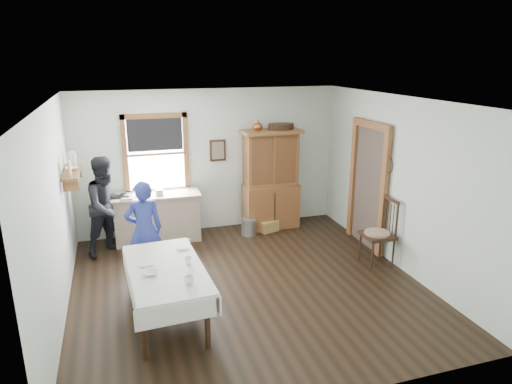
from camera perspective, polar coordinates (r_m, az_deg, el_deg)
The scene contains 20 objects.
room at distance 6.39m, azimuth -1.18°, elevation -0.83°, with size 5.01×5.01×2.70m.
window at distance 8.51m, azimuth -12.42°, elevation 5.21°, with size 1.18×0.07×1.48m.
doorway at distance 8.16m, azimuth 13.88°, elevation 1.21°, with size 0.09×1.14×2.22m.
wall_shelf at distance 7.62m, azimuth -22.02°, elevation 2.56°, with size 0.24×1.00×0.44m.
framed_picture at distance 8.69m, azimuth -4.79°, elevation 5.20°, with size 0.30×0.04×0.40m, color #362112.
rug_beater at distance 7.58m, azimuth 16.26°, elevation 4.20°, with size 0.27×0.27×0.01m, color black.
work_counter at distance 8.51m, azimuth -12.20°, elevation -3.11°, with size 1.55×0.59×0.89m, color tan.
china_hutch at distance 8.83m, azimuth 1.88°, elevation 1.55°, with size 1.14×0.54×1.93m, color brown.
dining_table at distance 6.09m, azimuth -10.99°, elevation -12.25°, with size 0.94×1.79×0.72m, color silver.
spindle_chair at distance 7.60m, azimuth 14.99°, elevation -4.85°, with size 0.51×0.51×1.12m, color #362112.
pail at distance 8.67m, azimuth -0.90°, elevation -4.41°, with size 0.28×0.28×0.30m, color #9C9EA4.
wicker_basket at distance 8.87m, azimuth 1.53°, elevation -4.26°, with size 0.35×0.25×0.21m, color tan.
woman_blue at distance 7.09m, azimuth -13.77°, elevation -5.05°, with size 0.51×0.34×1.41m, color navy.
figure_dark at distance 8.09m, azimuth -18.03°, elevation -2.06°, with size 0.76×0.59×1.57m, color black.
table_cup_a at distance 5.47m, azimuth -8.37°, elevation -10.82°, with size 0.12×0.12×0.09m, color white.
table_cup_b at distance 5.96m, azimuth -8.48°, elevation -8.44°, with size 0.10×0.10×0.09m, color white.
table_bowl at distance 5.77m, azimuth -13.12°, elevation -9.82°, with size 0.21×0.21×0.05m, color white.
counter_book at distance 8.25m, azimuth -16.54°, elevation -0.74°, with size 0.17×0.23×0.02m, color #75634E.
counter_bowl at distance 8.32m, azimuth -14.32°, elevation -0.29°, with size 0.18×0.18×0.06m, color white.
shelf_bowl at distance 7.62m, azimuth -22.03°, elevation 2.75°, with size 0.22×0.22×0.05m, color white.
Camera 1 is at (-1.69, -5.85, 3.28)m, focal length 32.00 mm.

